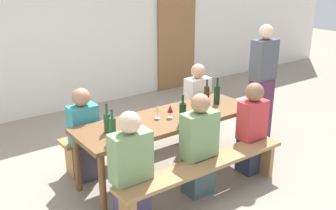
% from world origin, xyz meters
% --- Properties ---
extents(ground_plane, '(24.00, 24.00, 0.00)m').
position_xyz_m(ground_plane, '(0.00, 0.00, 0.00)').
color(ground_plane, gray).
extents(back_wall, '(14.00, 0.20, 3.20)m').
position_xyz_m(back_wall, '(0.00, 3.01, 1.60)').
color(back_wall, silver).
rests_on(back_wall, ground).
extents(wooden_door, '(0.90, 0.06, 2.10)m').
position_xyz_m(wooden_door, '(2.30, 2.87, 1.05)').
color(wooden_door, olive).
rests_on(wooden_door, ground).
extents(tasting_table, '(2.20, 0.73, 0.75)m').
position_xyz_m(tasting_table, '(0.00, 0.00, 0.67)').
color(tasting_table, brown).
rests_on(tasting_table, ground).
extents(bench_near, '(2.10, 0.30, 0.45)m').
position_xyz_m(bench_near, '(0.00, -0.67, 0.36)').
color(bench_near, '#9E7247').
rests_on(bench_near, ground).
extents(bench_far, '(2.10, 0.30, 0.45)m').
position_xyz_m(bench_far, '(0.00, 0.67, 0.36)').
color(bench_far, '#9E7247').
rests_on(bench_far, ground).
extents(wine_bottle_0, '(0.07, 0.07, 0.33)m').
position_xyz_m(wine_bottle_0, '(-0.83, -0.21, 0.88)').
color(wine_bottle_0, '#234C2D').
rests_on(wine_bottle_0, tasting_table).
extents(wine_bottle_1, '(0.07, 0.07, 0.32)m').
position_xyz_m(wine_bottle_1, '(-0.77, 0.03, 0.86)').
color(wine_bottle_1, '#234C2D').
rests_on(wine_bottle_1, tasting_table).
extents(wine_bottle_2, '(0.07, 0.07, 0.30)m').
position_xyz_m(wine_bottle_2, '(0.73, 0.15, 0.86)').
color(wine_bottle_2, '#332814').
rests_on(wine_bottle_2, tasting_table).
extents(wine_bottle_3, '(0.08, 0.08, 0.34)m').
position_xyz_m(wine_bottle_3, '(0.01, -0.26, 0.88)').
color(wine_bottle_3, '#143319').
rests_on(wine_bottle_3, tasting_table).
extents(wine_bottle_4, '(0.08, 0.08, 0.34)m').
position_xyz_m(wine_bottle_4, '(0.78, 0.02, 0.88)').
color(wine_bottle_4, '#143319').
rests_on(wine_bottle_4, tasting_table).
extents(wine_glass_0, '(0.07, 0.07, 0.17)m').
position_xyz_m(wine_glass_0, '(-0.54, -0.27, 0.87)').
color(wine_glass_0, silver).
rests_on(wine_glass_0, tasting_table).
extents(wine_glass_1, '(0.07, 0.07, 0.15)m').
position_xyz_m(wine_glass_1, '(0.01, -0.03, 0.86)').
color(wine_glass_1, silver).
rests_on(wine_glass_1, tasting_table).
extents(wine_glass_2, '(0.07, 0.07, 0.16)m').
position_xyz_m(wine_glass_2, '(0.94, 0.18, 0.87)').
color(wine_glass_2, silver).
rests_on(wine_glass_2, tasting_table).
extents(wine_glass_3, '(0.07, 0.07, 0.16)m').
position_xyz_m(wine_glass_3, '(-0.12, 0.04, 0.86)').
color(wine_glass_3, silver).
rests_on(wine_glass_3, tasting_table).
extents(wine_glass_4, '(0.08, 0.08, 0.17)m').
position_xyz_m(wine_glass_4, '(-0.57, -0.02, 0.87)').
color(wine_glass_4, silver).
rests_on(wine_glass_4, tasting_table).
extents(seated_guest_near_0, '(0.40, 0.24, 1.16)m').
position_xyz_m(seated_guest_near_0, '(-0.81, -0.52, 0.55)').
color(seated_guest_near_0, '#4A4270').
rests_on(seated_guest_near_0, ground).
extents(seated_guest_near_1, '(0.40, 0.24, 1.16)m').
position_xyz_m(seated_guest_near_1, '(0.04, -0.52, 0.55)').
color(seated_guest_near_1, '#3C565B').
rests_on(seated_guest_near_1, ground).
extents(seated_guest_near_2, '(0.34, 0.24, 1.14)m').
position_xyz_m(seated_guest_near_2, '(0.86, -0.52, 0.56)').
color(seated_guest_near_2, '#293046').
rests_on(seated_guest_near_2, ground).
extents(seated_guest_far_0, '(0.32, 0.24, 1.12)m').
position_xyz_m(seated_guest_far_0, '(-0.83, 0.52, 0.54)').
color(seated_guest_far_0, '#494457').
rests_on(seated_guest_far_0, ground).
extents(seated_guest_far_1, '(0.34, 0.24, 1.16)m').
position_xyz_m(seated_guest_far_1, '(0.88, 0.52, 0.55)').
color(seated_guest_far_1, '#40324C').
rests_on(seated_guest_far_1, ground).
extents(standing_host, '(0.35, 0.24, 1.68)m').
position_xyz_m(standing_host, '(1.60, 0.00, 0.82)').
color(standing_host, '#552746').
rests_on(standing_host, ground).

